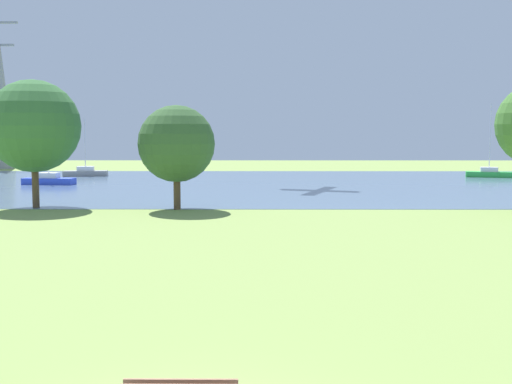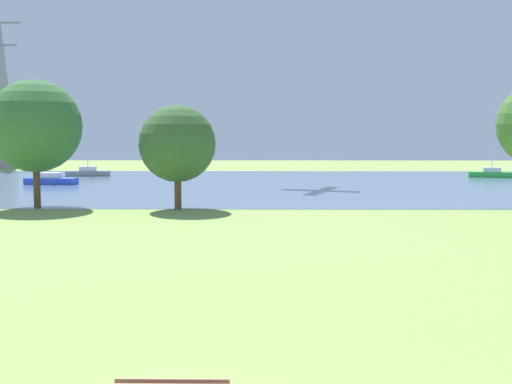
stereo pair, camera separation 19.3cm
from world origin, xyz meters
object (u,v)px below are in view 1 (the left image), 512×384
(sailboat_blue, at_px, (49,180))
(sailboat_green, at_px, (489,173))
(sailboat_gray, at_px, (86,172))
(tree_west_far, at_px, (34,126))
(tree_east_far, at_px, (176,144))

(sailboat_blue, bearing_deg, sailboat_green, 12.60)
(sailboat_gray, relative_size, tree_west_far, 0.78)
(sailboat_blue, height_order, sailboat_green, sailboat_green)
(sailboat_gray, bearing_deg, sailboat_blue, -91.30)
(sailboat_gray, distance_m, sailboat_green, 44.68)
(sailboat_gray, relative_size, tree_east_far, 0.98)
(sailboat_blue, distance_m, sailboat_green, 46.03)
(sailboat_blue, height_order, tree_east_far, tree_east_far)
(sailboat_gray, bearing_deg, tree_east_far, -64.88)
(sailboat_green, height_order, tree_west_far, tree_west_far)
(sailboat_blue, height_order, sailboat_gray, sailboat_gray)
(sailboat_green, bearing_deg, tree_east_far, -136.07)
(sailboat_blue, height_order, tree_west_far, tree_west_far)
(sailboat_gray, xyz_separation_m, sailboat_green, (44.66, -1.42, 0.02))
(tree_west_far, bearing_deg, sailboat_green, 35.54)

